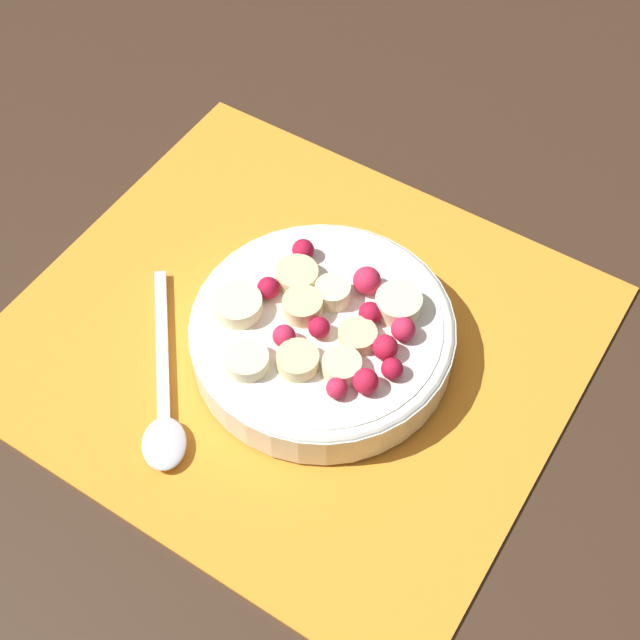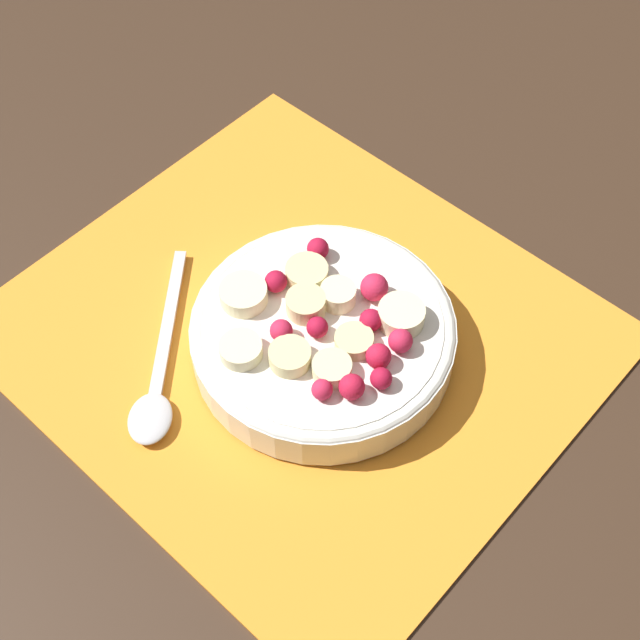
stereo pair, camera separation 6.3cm
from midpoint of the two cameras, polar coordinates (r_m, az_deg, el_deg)
The scene contains 4 objects.
ground_plane at distance 0.67m, azimuth 1.30°, elevation -1.14°, with size 3.00×3.00×0.00m, color #382619.
placemat at distance 0.67m, azimuth 1.31°, elevation -1.00°, with size 0.41×0.37×0.01m.
fruit_bowl at distance 0.64m, azimuth 2.81°, elevation -1.18°, with size 0.19×0.19×0.05m.
spoon at distance 0.65m, azimuth -7.72°, elevation -4.39°, with size 0.13×0.15×0.01m.
Camera 2 is at (-0.27, 0.27, 0.56)m, focal length 50.00 mm.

